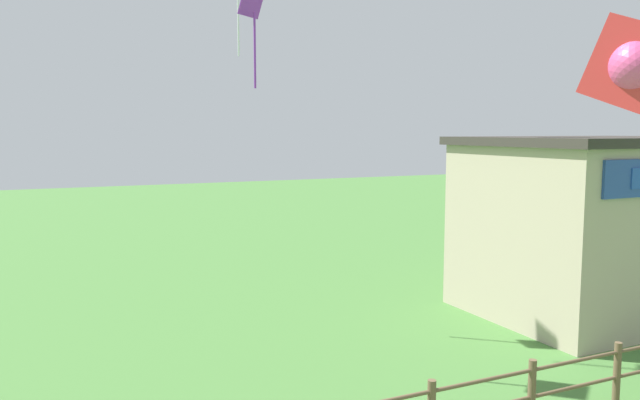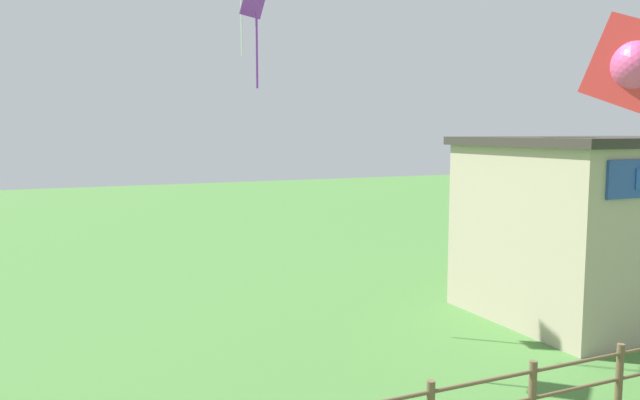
{
  "view_description": "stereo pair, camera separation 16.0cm",
  "coord_description": "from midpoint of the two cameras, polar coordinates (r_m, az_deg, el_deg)",
  "views": [
    {
      "loc": [
        -4.65,
        -1.66,
        5.26
      ],
      "look_at": [
        0.0,
        8.35,
        4.03
      ],
      "focal_mm": 35.0,
      "sensor_mm": 36.0,
      "label": 1
    },
    {
      "loc": [
        -4.5,
        -1.73,
        5.26
      ],
      "look_at": [
        0.0,
        8.35,
        4.03
      ],
      "focal_mm": 35.0,
      "sensor_mm": 36.0,
      "label": 2
    }
  ],
  "objects": [
    {
      "name": "kite_purple_streamer",
      "position": [
        14.28,
        -6.36,
        17.38
      ],
      "size": [
        0.83,
        0.76,
        2.56
      ],
      "color": "purple"
    },
    {
      "name": "seaside_building",
      "position": [
        19.67,
        23.75,
        -2.07
      ],
      "size": [
        7.13,
        5.52,
        5.08
      ],
      "color": "#B7A88E",
      "rests_on": "ground_plane"
    }
  ]
}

